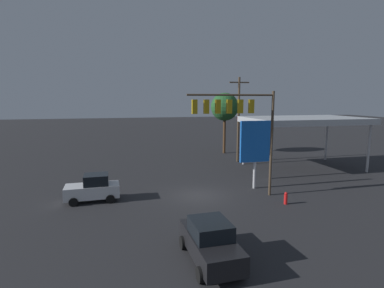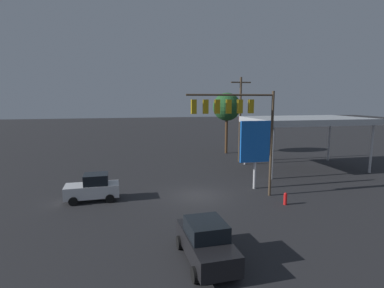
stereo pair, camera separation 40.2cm
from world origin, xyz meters
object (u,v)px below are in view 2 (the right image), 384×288
Objects in this scene: sedan_waiting at (206,242)px; hatchback_crossing at (93,188)px; traffic_signal_assembly at (237,115)px; street_tree at (227,107)px; fire_hydrant at (285,199)px; price_sign at (256,143)px; utility_pole at (240,118)px.

sedan_waiting is 11.49m from hatchback_crossing.
traffic_signal_assembly is 18.93m from street_tree.
sedan_waiting is 5.09× the size of fire_hydrant.
price_sign reaches higher than sedan_waiting.
fire_hydrant is (-0.53, 4.07, -3.37)m from price_sign.
street_tree reaches higher than hatchback_crossing.
price_sign is 1.46× the size of hatchback_crossing.
hatchback_crossing reaches higher than sedan_waiting.
traffic_signal_assembly is 1.78× the size of sedan_waiting.
hatchback_crossing is 4.39× the size of fire_hydrant.
hatchback_crossing is 13.86m from fire_hydrant.
sedan_waiting is (9.60, 20.50, -4.27)m from utility_pole.
street_tree is (-3.07, -16.21, 2.50)m from price_sign.
hatchback_crossing is at bearing -9.49° from traffic_signal_assembly.
fire_hydrant is at bearing 126.33° from sedan_waiting.
utility_pole reaches higher than hatchback_crossing.
sedan_waiting is 1.16× the size of hatchback_crossing.
sedan_waiting is 9.52m from fire_hydrant.
traffic_signal_assembly reaches higher than hatchback_crossing.
fire_hydrant is (2.20, 14.52, -4.78)m from utility_pole.
street_tree is (-0.34, -5.75, 1.08)m from utility_pole.
price_sign is at bearing 178.65° from hatchback_crossing.
fire_hydrant is at bearing 97.38° from price_sign.
traffic_signal_assembly is 0.97× the size of street_tree.
sedan_waiting reaches higher than fire_hydrant.
street_tree reaches higher than traffic_signal_assembly.
price_sign is 0.69× the size of street_tree.
traffic_signal_assembly is at bearing 73.14° from street_tree.
traffic_signal_assembly reaches higher than sedan_waiting.
utility_pole reaches higher than traffic_signal_assembly.
hatchback_crossing is (12.76, 0.18, -2.86)m from price_sign.
sedan_waiting is at bearing 38.96° from fire_hydrant.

